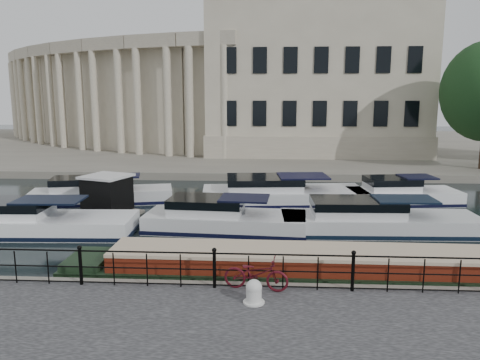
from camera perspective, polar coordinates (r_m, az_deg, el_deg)
name	(u,v)px	position (r m, az deg, el deg)	size (l,w,h in m)	color
ground_plane	(222,276)	(16.41, -2.20, -11.62)	(160.00, 160.00, 0.00)	black
far_bank	(254,146)	(54.48, 1.76, 4.15)	(120.00, 42.00, 0.55)	#6B665B
railing	(214,266)	(13.88, -3.14, -10.48)	(24.14, 0.14, 1.22)	black
civic_building	(244,86)	(49.92, 0.50, 11.37)	(53.55, 31.84, 16.85)	#ADA38C
bicycle	(256,274)	(13.78, 1.97, -11.33)	(0.66, 1.89, 0.99)	#4A0D16
mooring_bollard	(254,292)	(13.05, 1.71, -13.49)	(0.59, 0.59, 0.66)	silver
narrowboat	(308,274)	(15.72, 8.27, -11.29)	(16.13, 2.29, 1.59)	black
harbour_hut	(107,197)	(24.95, -15.86, -2.04)	(3.49, 3.20, 2.18)	#6B665B
cabin_cruisers	(231,209)	(23.99, -1.12, -3.57)	(26.74, 10.53, 1.99)	white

